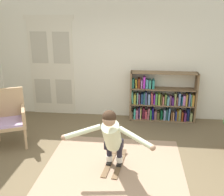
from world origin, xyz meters
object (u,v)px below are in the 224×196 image
at_px(skis_pair, 115,163).
at_px(bookshelf, 160,101).
at_px(wicker_chair, 9,116).
at_px(person_skier, 112,135).

bearing_deg(skis_pair, bookshelf, 66.70).
distance_m(bookshelf, wicker_chair, 3.39).
distance_m(bookshelf, person_skier, 2.47).
bearing_deg(person_skier, skis_pair, 83.05).
bearing_deg(bookshelf, person_skier, -111.82).
xyz_separation_m(bookshelf, skis_pair, (-0.89, -2.06, -0.46)).
xyz_separation_m(wicker_chair, skis_pair, (2.12, -0.51, -0.56)).
xyz_separation_m(wicker_chair, person_skier, (2.09, -0.74, 0.08)).
relative_size(skis_pair, person_skier, 0.62).
xyz_separation_m(bookshelf, person_skier, (-0.92, -2.29, 0.18)).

